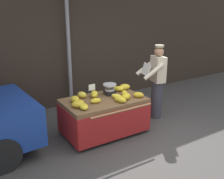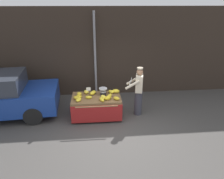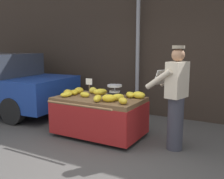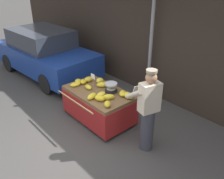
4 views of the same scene
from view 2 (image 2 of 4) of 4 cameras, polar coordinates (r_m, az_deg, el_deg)
name	(u,v)px [view 2 (image 2 of 4)]	position (r m, az deg, el deg)	size (l,w,h in m)	color
ground_plane	(116,133)	(6.45, 1.02, -11.81)	(60.00, 60.00, 0.00)	#423F3D
back_wall	(108,53)	(8.56, -1.12, 10.17)	(16.00, 0.24, 3.54)	#332821
street_pole	(95,56)	(8.25, -4.67, 9.06)	(0.09, 0.09, 3.39)	gray
banana_cart	(96,103)	(7.03, -4.32, -3.61)	(1.65, 1.18, 0.75)	brown
weighing_scale	(103,91)	(7.05, -2.47, -0.51)	(0.28, 0.28, 0.23)	black
price_sign	(88,90)	(6.87, -6.50, -0.12)	(0.14, 0.01, 0.34)	#997A51
banana_bunch_0	(103,97)	(6.82, -2.41, -2.03)	(0.14, 0.27, 0.09)	yellow
banana_bunch_1	(110,96)	(6.85, -0.68, -1.75)	(0.12, 0.26, 0.12)	yellow
banana_bunch_2	(78,100)	(6.71, -9.23, -2.79)	(0.15, 0.25, 0.09)	yellow
banana_bunch_3	(86,92)	(7.20, -7.11, -0.66)	(0.15, 0.21, 0.12)	yellow
banana_bunch_4	(79,94)	(7.06, -9.03, -1.25)	(0.16, 0.21, 0.13)	gold
banana_bunch_5	(89,97)	(6.82, -6.43, -2.13)	(0.12, 0.22, 0.10)	yellow
banana_bunch_6	(93,93)	(7.11, -5.27, -0.89)	(0.15, 0.30, 0.12)	yellow
banana_bunch_7	(102,99)	(6.62, -2.81, -2.74)	(0.13, 0.28, 0.12)	yellow
banana_bunch_8	(116,98)	(6.69, 1.23, -2.45)	(0.13, 0.21, 0.11)	gold
banana_bunch_9	(79,97)	(6.91, -9.09, -1.92)	(0.16, 0.21, 0.10)	gold
banana_bunch_10	(111,92)	(7.18, -0.27, -0.59)	(0.15, 0.23, 0.11)	yellow
banana_bunch_11	(77,98)	(6.82, -9.67, -2.26)	(0.16, 0.24, 0.12)	gold
banana_bunch_12	(108,98)	(6.69, -1.21, -2.35)	(0.16, 0.24, 0.13)	gold
banana_bunch_13	(116,91)	(7.20, 1.07, -0.44)	(0.17, 0.26, 0.13)	yellow
vendor_person	(138,91)	(7.09, 7.27, -0.49)	(0.66, 0.61, 1.71)	#383842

